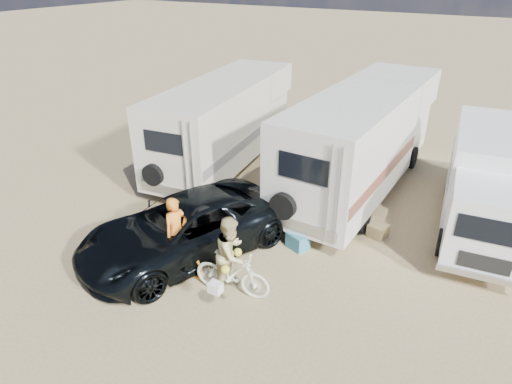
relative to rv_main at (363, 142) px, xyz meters
The scene contains 11 objects.
ground 7.66m from the rv_main, 91.70° to the right, with size 140.00×140.00×0.00m, color tan.
rv_main is the anchor object (origin of this frame).
rv_left 5.14m from the rv_main, behind, with size 2.40×7.88×3.17m, color beige, non-canonical shape.
box_truck 3.99m from the rv_main, 11.30° to the right, with size 2.04×6.32×2.74m, color white, non-canonical shape.
dark_suv 6.74m from the rv_main, 114.07° to the right, with size 2.58×5.60×1.56m, color black.
bike_man 7.21m from the rv_main, 110.34° to the right, with size 0.66×1.88×0.99m, color orange.
bike_woman 6.95m from the rv_main, 96.48° to the right, with size 0.52×1.85×1.11m, color silver.
rider_man 7.15m from the rv_main, 110.34° to the right, with size 0.66×0.43×1.81m, color orange.
rider_woman 6.90m from the rv_main, 96.48° to the right, with size 0.91×0.71×1.87m, color tan.
cooler 4.62m from the rv_main, 93.09° to the right, with size 0.56×0.41×0.45m, color teal.
crate 3.44m from the rv_main, 61.07° to the right, with size 0.47×0.47×0.38m, color olive.
Camera 1 is at (4.00, -6.10, 6.92)m, focal length 30.83 mm.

